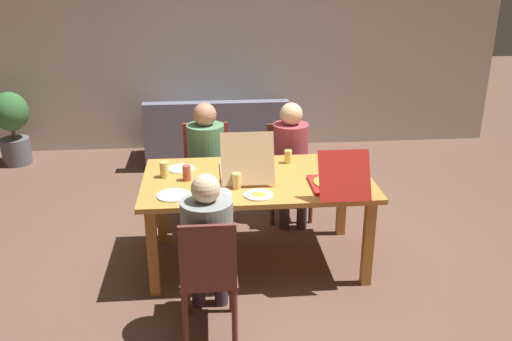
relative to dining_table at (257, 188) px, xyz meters
The scene contains 21 objects.
ground_plane 0.69m from the dining_table, ahead, with size 20.00×20.00×0.00m, color brown.
back_wall 3.29m from the dining_table, 90.00° to the left, with size 7.13×0.12×2.64m, color beige.
dining_table is the anchor object (origin of this frame).
chair_0 1.10m from the dining_table, 112.41° to the right, with size 0.38×0.46×0.93m.
person_0 0.95m from the dining_table, 115.86° to the right, with size 0.34×0.53×1.18m.
chair_1 1.04m from the dining_table, 113.74° to the left, with size 0.46×0.43×0.95m.
person_1 0.91m from the dining_table, 117.18° to the left, with size 0.36×0.50×1.20m.
chair_2 1.04m from the dining_table, 66.69° to the left, with size 0.44×0.40×0.92m.
person_2 0.90m from the dining_table, 63.37° to the left, with size 0.34×0.49×1.18m.
pizza_box_0 0.19m from the dining_table, 134.27° to the left, with size 0.42×0.57×0.41m.
pizza_box_1 0.67m from the dining_table, 24.90° to the right, with size 0.38×0.56×0.37m.
plate_0 0.68m from the dining_table, 158.51° to the left, with size 0.23×0.23×0.01m.
plate_1 0.38m from the dining_table, 93.48° to the right, with size 0.22×0.22×0.03m.
plate_2 0.74m from the dining_table, 155.01° to the right, with size 0.25×0.25×0.01m.
plate_3 0.48m from the dining_table, 138.81° to the right, with size 0.26×0.26×0.01m.
drinking_glass_0 0.31m from the dining_table, 131.31° to the right, with size 0.07×0.07×0.13m, color #E6BF64.
drinking_glass_1 0.59m from the dining_table, behind, with size 0.07×0.07×0.13m, color #B44935.
drinking_glass_2 0.77m from the dining_table, behind, with size 0.07×0.07×0.13m, color #DFCA66.
drinking_glass_3 0.47m from the dining_table, 46.96° to the left, with size 0.07×0.07×0.12m, color #D9CB5C.
couch 2.62m from the dining_table, 96.22° to the left, with size 1.75×0.85×0.85m.
potted_plant 3.90m from the dining_table, 136.40° to the left, with size 0.44×0.44×0.93m.
Camera 1 is at (-0.39, -4.14, 2.45)m, focal length 38.47 mm.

